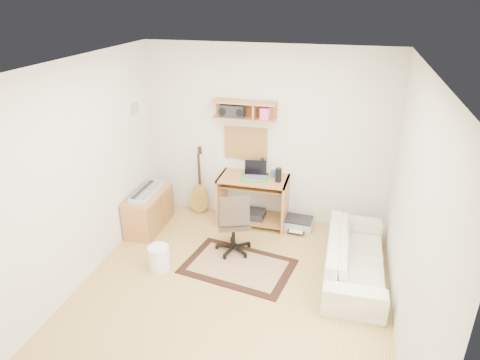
% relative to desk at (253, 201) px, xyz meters
% --- Properties ---
extents(floor, '(3.60, 4.00, 0.01)m').
position_rel_desk_xyz_m(floor, '(0.12, -1.73, -0.38)').
color(floor, tan).
rests_on(floor, ground).
extents(ceiling, '(3.60, 4.00, 0.01)m').
position_rel_desk_xyz_m(ceiling, '(0.12, -1.73, 2.23)').
color(ceiling, white).
rests_on(ceiling, ground).
extents(back_wall, '(3.60, 0.01, 2.60)m').
position_rel_desk_xyz_m(back_wall, '(0.12, 0.28, 0.93)').
color(back_wall, beige).
rests_on(back_wall, ground).
extents(left_wall, '(0.01, 4.00, 2.60)m').
position_rel_desk_xyz_m(left_wall, '(-1.68, -1.73, 0.93)').
color(left_wall, beige).
rests_on(left_wall, ground).
extents(right_wall, '(0.01, 4.00, 2.60)m').
position_rel_desk_xyz_m(right_wall, '(1.93, -1.73, 0.93)').
color(right_wall, beige).
rests_on(right_wall, ground).
extents(wall_shelf, '(0.90, 0.25, 0.26)m').
position_rel_desk_xyz_m(wall_shelf, '(-0.18, 0.15, 1.32)').
color(wall_shelf, '#BE7943').
rests_on(wall_shelf, back_wall).
extents(cork_board, '(0.64, 0.03, 0.49)m').
position_rel_desk_xyz_m(cork_board, '(-0.18, 0.25, 0.79)').
color(cork_board, tan).
rests_on(cork_board, back_wall).
extents(wall_photo, '(0.02, 0.20, 0.15)m').
position_rel_desk_xyz_m(wall_photo, '(-1.66, -0.23, 1.34)').
color(wall_photo, '#4C8CBF').
rests_on(wall_photo, left_wall).
extents(desk, '(1.00, 0.55, 0.75)m').
position_rel_desk_xyz_m(desk, '(0.00, 0.00, 0.00)').
color(desk, '#BE7943').
rests_on(desk, floor).
extents(laptop, '(0.35, 0.35, 0.24)m').
position_rel_desk_xyz_m(laptop, '(0.02, -0.02, 0.49)').
color(laptop, silver).
rests_on(laptop, desk).
extents(speaker, '(0.09, 0.09, 0.20)m').
position_rel_desk_xyz_m(speaker, '(0.37, -0.05, 0.48)').
color(speaker, black).
rests_on(speaker, desk).
extents(desk_lamp, '(0.09, 0.09, 0.28)m').
position_rel_desk_xyz_m(desk_lamp, '(0.16, 0.14, 0.51)').
color(desk_lamp, black).
rests_on(desk_lamp, desk).
extents(pencil_cup, '(0.07, 0.07, 0.11)m').
position_rel_desk_xyz_m(pencil_cup, '(0.27, 0.10, 0.43)').
color(pencil_cup, '#374CA6').
rests_on(pencil_cup, desk).
extents(boombox, '(0.34, 0.16, 0.18)m').
position_rel_desk_xyz_m(boombox, '(-0.35, 0.15, 1.30)').
color(boombox, black).
rests_on(boombox, wall_shelf).
extents(rug, '(1.48, 1.11, 0.02)m').
position_rel_desk_xyz_m(rug, '(0.07, -1.15, -0.37)').
color(rug, tan).
rests_on(rug, floor).
extents(task_chair, '(0.60, 0.60, 0.92)m').
position_rel_desk_xyz_m(task_chair, '(-0.08, -0.83, 0.08)').
color(task_chair, '#382C21').
rests_on(task_chair, floor).
extents(cabinet, '(0.40, 0.90, 0.55)m').
position_rel_desk_xyz_m(cabinet, '(-1.46, -0.51, -0.10)').
color(cabinet, '#BE7943').
rests_on(cabinet, floor).
extents(music_keyboard, '(0.23, 0.73, 0.06)m').
position_rel_desk_xyz_m(music_keyboard, '(-1.46, -0.51, 0.21)').
color(music_keyboard, '#B2B5BA').
rests_on(music_keyboard, cabinet).
extents(guitar, '(0.33, 0.25, 1.07)m').
position_rel_desk_xyz_m(guitar, '(-0.90, 0.13, 0.16)').
color(guitar, '#B08336').
rests_on(guitar, floor).
extents(waste_basket, '(0.34, 0.34, 0.32)m').
position_rel_desk_xyz_m(waste_basket, '(-0.89, -1.43, -0.22)').
color(waste_basket, white).
rests_on(waste_basket, floor).
extents(printer, '(0.42, 0.34, 0.15)m').
position_rel_desk_xyz_m(printer, '(0.70, 0.01, -0.29)').
color(printer, '#A5A8AA').
rests_on(printer, floor).
extents(sofa, '(0.52, 1.77, 0.69)m').
position_rel_desk_xyz_m(sofa, '(1.50, -0.94, -0.03)').
color(sofa, beige).
rests_on(sofa, floor).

